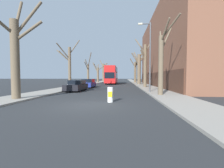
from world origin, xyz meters
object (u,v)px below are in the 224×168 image
object	(u,v)px
street_tree_left_4	(103,72)
lamp_post	(149,54)
street_tree_right_1	(145,64)
street_tree_right_2	(139,67)
street_tree_right_3	(135,71)
parked_car_0	(77,86)
street_tree_left_2	(88,72)
double_decker_bus	(112,74)
street_tree_left_3	(98,73)
street_tree_right_0	(162,60)
street_tree_left_0	(16,53)
street_tree_left_1	(69,65)
traffic_bollard	(110,95)
parked_car_1	(88,84)

from	to	relation	value
street_tree_left_4	lamp_post	world-z (taller)	street_tree_left_4
street_tree_right_1	lamp_post	distance (m)	7.88
street_tree_right_2	street_tree_right_3	distance (m)	10.10
street_tree_right_3	street_tree_right_2	bearing A→B (deg)	-89.60
street_tree_left_4	parked_car_0	bearing A→B (deg)	-86.99
street_tree_left_2	double_decker_bus	xyz separation A→B (m)	(4.95, 5.13, -0.32)
street_tree_left_2	street_tree_left_4	bearing A→B (deg)	89.48
street_tree_left_3	street_tree_right_0	bearing A→B (deg)	-70.25
street_tree_left_3	street_tree_right_2	world-z (taller)	street_tree_right_2
street_tree_left_0	street_tree_left_3	distance (m)	35.32
street_tree_left_1	street_tree_left_4	bearing A→B (deg)	89.79
street_tree_left_1	street_tree_right_2	distance (m)	17.83
street_tree_right_0	traffic_bollard	bearing A→B (deg)	-138.95
street_tree_right_3	traffic_bollard	bearing A→B (deg)	-96.95
street_tree_left_0	double_decker_bus	size ratio (longest dim) A/B	0.70
street_tree_right_2	lamp_post	size ratio (longest dim) A/B	1.12
street_tree_right_1	street_tree_right_3	bearing A→B (deg)	89.95
street_tree_left_0	street_tree_left_4	bearing A→B (deg)	89.98
double_decker_bus	traffic_bollard	distance (m)	28.56
street_tree_left_2	lamp_post	distance (m)	19.90
street_tree_left_2	street_tree_right_2	world-z (taller)	street_tree_right_2
street_tree_right_2	street_tree_left_3	bearing A→B (deg)	137.04
street_tree_left_2	parked_car_0	distance (m)	15.53
street_tree_left_0	street_tree_left_1	bearing A→B (deg)	90.60
street_tree_left_3	parked_car_0	world-z (taller)	street_tree_left_3
traffic_bollard	street_tree_left_0	bearing A→B (deg)	176.55
parked_car_1	street_tree_left_3	bearing A→B (deg)	95.83
street_tree_left_0	street_tree_left_4	size ratio (longest dim) A/B	0.93
street_tree_right_1	parked_car_0	distance (m)	11.72
lamp_post	street_tree_left_4	bearing A→B (deg)	104.82
street_tree_left_2	parked_car_1	bearing A→B (deg)	-76.26
street_tree_right_0	street_tree_left_0	bearing A→B (deg)	-163.63
street_tree_left_2	traffic_bollard	world-z (taller)	street_tree_left_2
street_tree_left_3	traffic_bollard	bearing A→B (deg)	-78.65
parked_car_1	street_tree_right_2	bearing A→B (deg)	49.82
street_tree_left_4	street_tree_right_1	world-z (taller)	street_tree_left_4
street_tree_right_2	double_decker_bus	bearing A→B (deg)	152.88
street_tree_right_2	lamp_post	xyz separation A→B (m)	(-0.68, -18.32, 0.33)
parked_car_0	double_decker_bus	bearing A→B (deg)	82.50
street_tree_left_3	parked_car_0	bearing A→B (deg)	-85.41
street_tree_left_0	traffic_bollard	distance (m)	7.64
double_decker_bus	traffic_bollard	xyz separation A→B (m)	(2.28, -28.40, -1.95)
street_tree_left_1	lamp_post	world-z (taller)	lamp_post
street_tree_left_1	parked_car_1	world-z (taller)	street_tree_left_1
street_tree_right_0	parked_car_0	distance (m)	10.54
street_tree_left_0	street_tree_left_3	world-z (taller)	street_tree_left_0
double_decker_bus	street_tree_left_4	bearing A→B (deg)	104.24
lamp_post	traffic_bollard	distance (m)	8.52
street_tree_right_1	traffic_bollard	size ratio (longest dim) A/B	8.03
street_tree_left_1	street_tree_left_3	size ratio (longest dim) A/B	1.17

